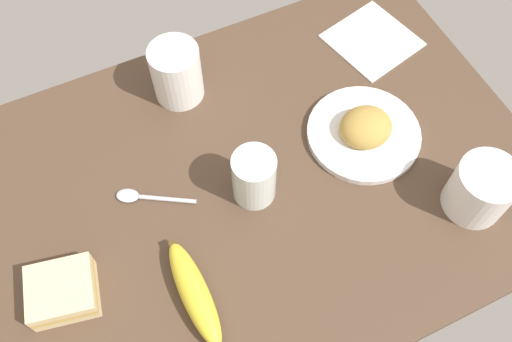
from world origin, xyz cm
name	(u,v)px	position (x,y,z in cm)	size (l,w,h in cm)	color
tabletop	(256,183)	(0.00, 0.00, 1.00)	(90.00, 64.00, 2.00)	#4C3828
plate_of_food	(363,129)	(19.69, 0.33, 3.47)	(18.76, 18.76, 5.20)	white
coffee_mug_black	(481,189)	(28.48, -17.88, 6.71)	(11.43, 10.34, 9.15)	white
coffee_mug_milky	(176,72)	(-4.50, 21.42, 7.35)	(8.41, 10.79, 10.42)	white
sandwich_main	(63,292)	(-32.37, -5.47, 4.20)	(10.55, 9.83, 4.40)	beige
glass_of_milk	(254,178)	(-1.14, -1.70, 6.33)	(6.70, 6.70, 9.39)	silver
banana	(194,293)	(-15.83, -13.39, 3.99)	(4.13, 16.68, 3.97)	yellow
spoon	(143,197)	(-17.24, 4.64, 2.38)	(11.62, 7.78, 0.80)	silver
paper_napkin	(372,40)	(31.86, 17.27, 2.15)	(14.08, 14.08, 0.30)	white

